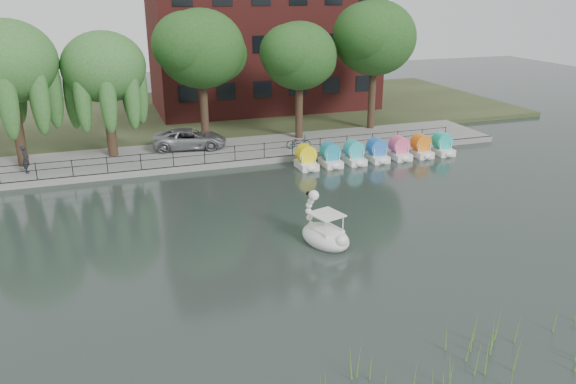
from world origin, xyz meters
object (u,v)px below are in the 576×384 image
pedestrian (25,157)px  swan_boat (325,233)px  minivan (190,137)px  bicycle (299,142)px

pedestrian → swan_boat: 19.87m
minivan → bicycle: 7.63m
pedestrian → bicycle: bearing=-94.1°
minivan → swan_boat: size_ratio=1.87×
bicycle → pedestrian: pedestrian is taller
minivan → bicycle: size_ratio=3.37×
bicycle → swan_boat: bearing=175.9°
minivan → bicycle: (7.22, -2.45, -0.31)m
bicycle → swan_boat: 14.72m
swan_boat → minivan: bearing=85.0°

